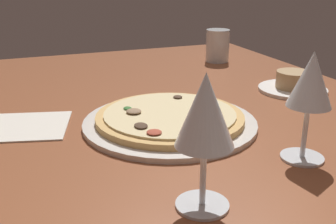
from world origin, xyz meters
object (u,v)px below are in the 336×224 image
at_px(wine_glass_far, 311,84).
at_px(paper_menu, 22,126).
at_px(water_glass, 217,48).
at_px(pizza_main, 170,119).
at_px(wine_glass_near, 205,115).
at_px(ramekin_on_saucer, 293,84).

bearing_deg(wine_glass_far, paper_menu, -126.29).
bearing_deg(water_glass, pizza_main, -36.58).
distance_m(pizza_main, water_glass, 0.57).
distance_m(wine_glass_near, water_glass, 0.85).
xyz_separation_m(wine_glass_far, wine_glass_near, (0.07, -0.21, 0.00)).
height_order(ramekin_on_saucer, water_glass, water_glass).
height_order(wine_glass_far, water_glass, wine_glass_far).
xyz_separation_m(pizza_main, wine_glass_far, (0.21, 0.14, 0.11)).
height_order(ramekin_on_saucer, wine_glass_near, wine_glass_near).
bearing_deg(wine_glass_near, water_glass, 151.21).
xyz_separation_m(pizza_main, water_glass, (-0.46, 0.34, 0.03)).
height_order(wine_glass_near, paper_menu, wine_glass_near).
distance_m(ramekin_on_saucer, paper_menu, 0.63).
distance_m(wine_glass_far, wine_glass_near, 0.22).
bearing_deg(ramekin_on_saucer, pizza_main, -74.01).
xyz_separation_m(ramekin_on_saucer, water_glass, (-0.36, -0.02, 0.03)).
height_order(pizza_main, water_glass, water_glass).
xyz_separation_m(wine_glass_far, paper_menu, (-0.30, -0.41, -0.12)).
height_order(wine_glass_near, water_glass, wine_glass_near).
bearing_deg(pizza_main, paper_menu, -109.00).
height_order(pizza_main, paper_menu, pizza_main).
xyz_separation_m(ramekin_on_saucer, wine_glass_near, (0.38, -0.43, 0.11)).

